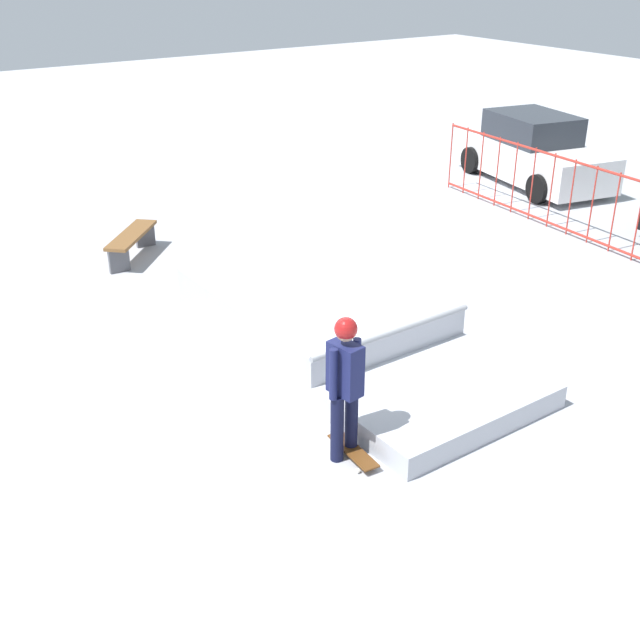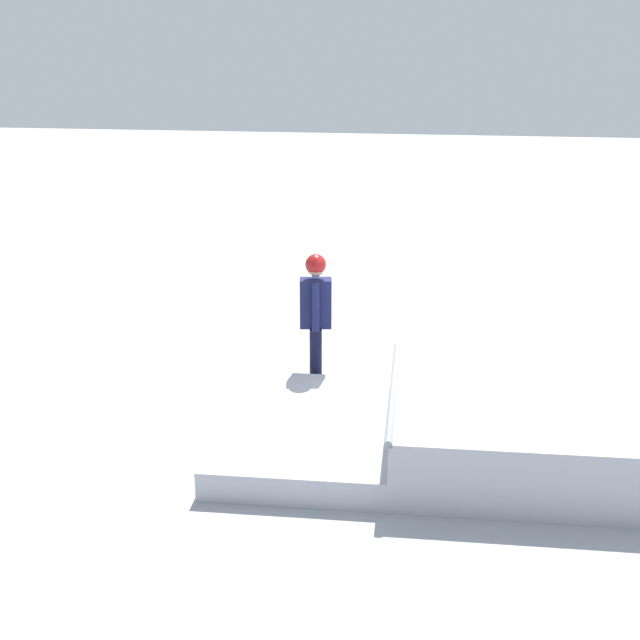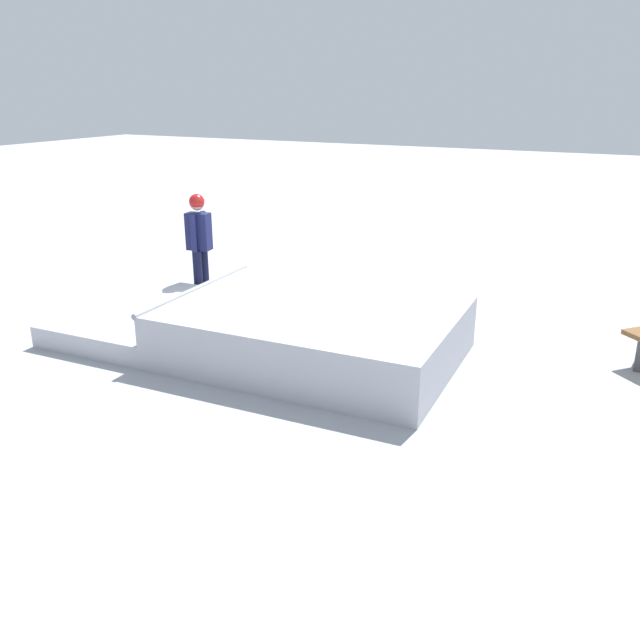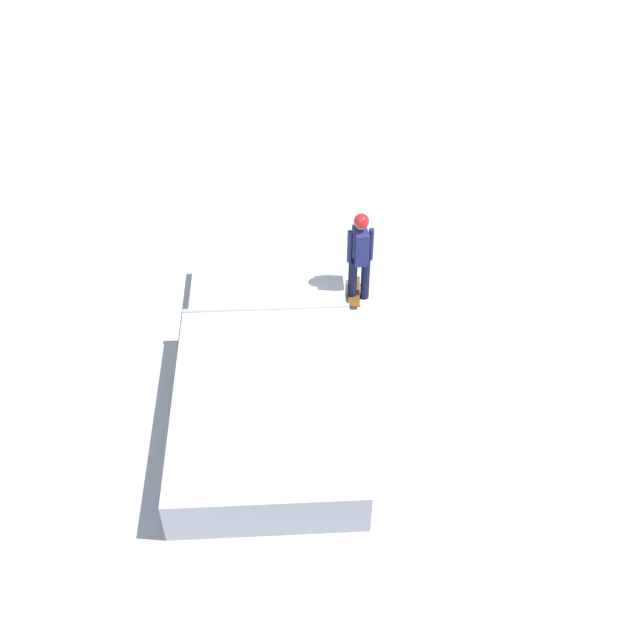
# 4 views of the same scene
# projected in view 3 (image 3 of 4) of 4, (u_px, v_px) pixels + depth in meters

# --- Properties ---
(ground_plane) EXTENTS (60.00, 60.00, 0.00)m
(ground_plane) POSITION_uv_depth(u_px,v_px,m) (266.00, 329.00, 9.67)
(ground_plane) COLOR #A8AAB2
(skate_ramp) EXTENTS (5.48, 2.78, 0.74)m
(skate_ramp) POSITION_uv_depth(u_px,v_px,m) (281.00, 329.00, 8.74)
(skate_ramp) COLOR #B0B3BB
(skate_ramp) RESTS_ON ground
(skater) EXTENTS (0.41, 0.44, 1.73)m
(skater) POSITION_uv_depth(u_px,v_px,m) (199.00, 238.00, 10.76)
(skater) COLOR black
(skater) RESTS_ON ground
(skateboard) EXTENTS (0.81, 0.30, 0.09)m
(skateboard) POSITION_uv_depth(u_px,v_px,m) (196.00, 293.00, 11.04)
(skateboard) COLOR #593314
(skateboard) RESTS_ON ground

